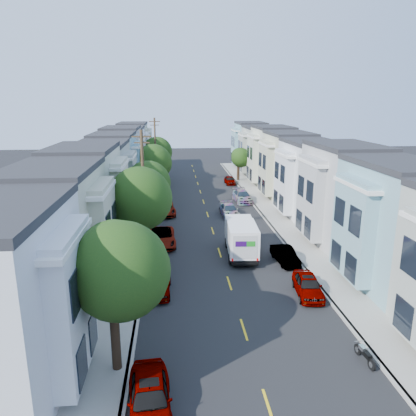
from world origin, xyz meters
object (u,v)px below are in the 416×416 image
parked_left_c (162,237)px  parked_left_d (164,208)px  lead_sedan (229,210)px  tree_far_r (240,158)px  parked_left_b (158,283)px  utility_pole_far (155,152)px  fedex_truck (241,237)px  tree_a (118,271)px  tree_b (139,199)px  parked_right_a (308,286)px  tree_d (153,163)px  tree_e (156,152)px  parked_left_a (150,398)px  utility_pole_near (144,190)px  parked_right_d (230,180)px  tree_c (147,183)px  parked_right_c (242,196)px  motorcycle (364,355)px  parked_right_b (285,255)px

parked_left_c → parked_left_d: (0.00, 10.17, 0.01)m
lead_sedan → parked_left_c: parked_left_c is taller
tree_far_r → parked_left_b: 40.36m
utility_pole_far → fedex_truck: (7.99, -28.65, -3.55)m
tree_far_r → fedex_truck: (-5.20, -32.12, -2.14)m
tree_a → tree_b: 12.07m
parked_right_a → utility_pole_far: bearing=113.2°
tree_far_r → fedex_truck: size_ratio=0.89×
tree_a → utility_pole_far: 42.99m
tree_a → parked_left_b: size_ratio=1.76×
tree_d → tree_e: bearing=90.0°
tree_d → parked_left_a: (1.40, -36.47, -4.26)m
utility_pole_near → utility_pole_far: same height
utility_pole_far → tree_far_r: bearing=14.7°
parked_left_d → parked_right_d: (9.80, 16.49, -0.10)m
tree_far_r → lead_sedan: 20.95m
tree_c → parked_left_b: (1.40, -14.23, -3.99)m
lead_sedan → parked_right_c: 6.83m
tree_c → tree_far_r: 27.63m
utility_pole_far → motorcycle: (11.69, -43.34, -4.77)m
utility_pole_far → parked_right_c: size_ratio=2.10×
parked_left_b → parked_right_c: (9.80, 24.61, 0.03)m
tree_c → tree_b: bearing=-90.0°
tree_far_r → parked_right_a: 39.82m
parked_left_a → lead_sedan: bearing=71.1°
tree_b → parked_right_c: (11.20, 20.52, -4.79)m
tree_e → parked_right_b: tree_e is taller
tree_far_r → parked_right_c: bearing=-98.2°
motorcycle → parked_left_b: bearing=136.0°
fedex_truck → tree_far_r: bearing=84.1°
parked_right_b → motorcycle: bearing=-93.1°
tree_a → tree_far_r: 48.31m
lead_sedan → parked_left_b: (-7.27, -18.26, 0.03)m
motorcycle → tree_c: bearing=112.3°
fedex_truck → parked_right_b: 3.90m
tree_b → utility_pole_far: size_ratio=0.79×
tree_b → parked_right_d: bearing=70.7°
fedex_truck → parked_left_a: bearing=-107.7°
tree_a → parked_right_a: size_ratio=1.76×
parked_left_b → parked_right_b: 10.73m
tree_b → parked_right_b: 12.22m
parked_left_c → motorcycle: (10.29, -17.68, -0.32)m
parked_right_d → parked_left_a: bearing=-102.8°
tree_c → lead_sedan: tree_c is taller
tree_c → utility_pole_far: utility_pole_far is taller
tree_far_r → utility_pole_far: size_ratio=0.53×
tree_e → parked_left_b: tree_e is taller
parked_right_d → motorcycle: parked_right_d is taller
tree_b → lead_sedan: (8.67, 14.17, -4.86)m
tree_a → parked_right_c: size_ratio=1.55×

